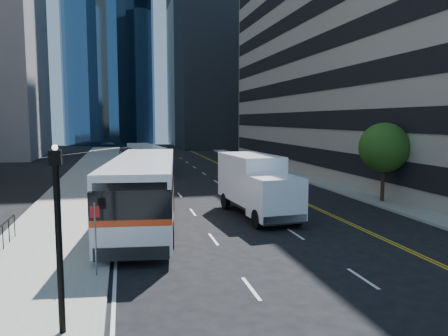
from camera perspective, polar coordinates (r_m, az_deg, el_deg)
name	(u,v)px	position (r m, az deg, el deg)	size (l,w,h in m)	color
ground	(302,247)	(19.34, 10.21, -10.08)	(160.00, 160.00, 0.00)	black
sidewalk_west	(90,177)	(42.47, -17.14, -1.19)	(5.00, 90.00, 0.15)	gray
sidewalk_east	(287,172)	(45.43, 8.21, -0.50)	(2.00, 90.00, 0.15)	gray
parking_garage	(441,51)	(51.98, 26.46, 13.50)	(30.00, 50.00, 25.00)	#9E9384
street_tree	(384,148)	(29.98, 20.18, 2.52)	(3.20, 3.20, 5.10)	#332114
lamp_post	(58,232)	(11.45, -20.81, -7.76)	(0.28, 0.28, 4.56)	black
bus_front	(144,189)	(22.64, -10.42, -2.72)	(4.51, 13.81, 3.50)	white
bus_rear	(145,157)	(46.76, -10.24, 1.41)	(3.66, 10.82, 2.74)	silver
box_truck	(257,184)	(24.69, 4.30, -2.15)	(3.06, 7.31, 3.41)	white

